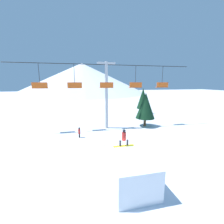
{
  "coord_description": "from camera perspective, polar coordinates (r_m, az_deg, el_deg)",
  "views": [
    {
      "loc": [
        -2.98,
        -8.28,
        6.34
      ],
      "look_at": [
        -0.03,
        4.68,
        3.7
      ],
      "focal_mm": 24.0,
      "sensor_mm": 36.0,
      "label": 1
    }
  ],
  "objects": [
    {
      "name": "ground_plane",
      "position": [
        10.85,
        6.23,
        -24.61
      ],
      "size": [
        220.0,
        220.0,
        0.0
      ],
      "primitive_type": "plane",
      "color": "white"
    },
    {
      "name": "mountain_ridge",
      "position": [
        92.55,
        -11.25,
        12.46
      ],
      "size": [
        74.8,
        74.8,
        17.3
      ],
      "color": "silver",
      "rests_on": "ground_plane"
    },
    {
      "name": "snow_ramp",
      "position": [
        10.11,
        6.68,
        -21.09
      ],
      "size": [
        2.48,
        3.89,
        1.9
      ],
      "color": "white",
      "rests_on": "ground_plane"
    },
    {
      "name": "snowboarder",
      "position": [
        10.69,
        4.57,
        -9.87
      ],
      "size": [
        1.52,
        0.29,
        1.24
      ],
      "color": "yellow",
      "rests_on": "snow_ramp"
    },
    {
      "name": "chairlift",
      "position": [
        20.39,
        -2.12,
        8.76
      ],
      "size": [
        24.28,
        0.44,
        9.01
      ],
      "color": "#B2B2B7",
      "rests_on": "ground_plane"
    },
    {
      "name": "pine_tree_near",
      "position": [
        22.09,
        12.63,
        2.36
      ],
      "size": [
        2.73,
        2.73,
        4.91
      ],
      "color": "#4C3823",
      "rests_on": "ground_plane"
    },
    {
      "name": "pine_tree_far",
      "position": [
        31.25,
        11.69,
        5.09
      ],
      "size": [
        2.4,
        2.4,
        5.22
      ],
      "color": "#4C3823",
      "rests_on": "ground_plane"
    },
    {
      "name": "distant_skier",
      "position": [
        17.93,
        -12.36,
        -7.48
      ],
      "size": [
        0.24,
        0.24,
        1.23
      ],
      "color": "black",
      "rests_on": "ground_plane"
    }
  ]
}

